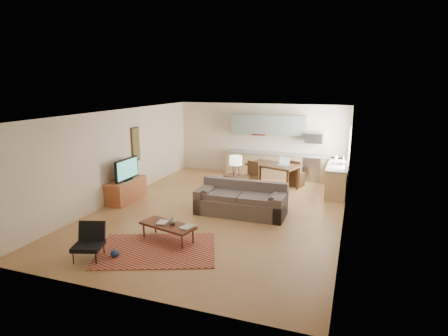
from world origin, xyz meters
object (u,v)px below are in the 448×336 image
at_px(sofa, 241,199).
at_px(armchair, 88,243).
at_px(tv_credenza, 126,190).
at_px(console_table, 236,188).
at_px(dining_table, 273,176).
at_px(coffee_table, 168,232).

bearing_deg(sofa, armchair, -120.94).
bearing_deg(tv_credenza, console_table, 20.75).
relative_size(tv_credenza, console_table, 1.84).
height_order(console_table, dining_table, dining_table).
bearing_deg(sofa, dining_table, 84.07).
bearing_deg(console_table, dining_table, 79.40).
height_order(coffee_table, armchair, armchair).
xyz_separation_m(armchair, dining_table, (2.39, 6.30, 0.06)).
height_order(sofa, console_table, sofa).
bearing_deg(console_table, coffee_table, -83.56).
xyz_separation_m(armchair, console_table, (1.60, 4.67, 0.02)).
xyz_separation_m(coffee_table, armchair, (-1.07, -1.34, 0.16)).
bearing_deg(coffee_table, tv_credenza, 154.01).
xyz_separation_m(tv_credenza, console_table, (3.06, 1.16, 0.06)).
xyz_separation_m(tv_credenza, dining_table, (3.85, 2.78, 0.09)).
bearing_deg(coffee_table, armchair, -114.14).
bearing_deg(dining_table, armchair, -93.06).
relative_size(coffee_table, armchair, 1.82).
relative_size(sofa, armchair, 3.47).
xyz_separation_m(sofa, dining_table, (0.28, 2.75, -0.02)).
bearing_deg(sofa, console_table, 114.28).
distance_m(armchair, tv_credenza, 3.81).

